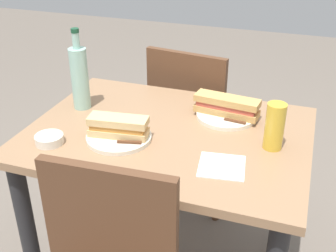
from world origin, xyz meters
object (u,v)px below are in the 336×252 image
(chair_near, at_px, (193,118))
(baguette_sandwich_far, at_px, (227,106))
(beer_glass, at_px, (275,126))
(plate_far, at_px, (226,116))
(knife_near, at_px, (118,142))
(plate_near, at_px, (119,137))
(knife_far, at_px, (225,119))
(dining_table, at_px, (168,162))
(water_bottle, at_px, (80,77))
(olive_bowl, at_px, (49,139))
(baguette_sandwich_near, at_px, (118,126))

(chair_near, distance_m, baguette_sandwich_far, 0.53)
(chair_near, distance_m, beer_glass, 0.76)
(plate_far, bearing_deg, knife_near, 48.01)
(plate_near, bearing_deg, knife_near, 110.52)
(plate_far, bearing_deg, knife_far, 96.15)
(dining_table, bearing_deg, knife_far, -145.90)
(knife_far, bearing_deg, water_bottle, 4.65)
(plate_near, height_order, knife_near, knife_near)
(dining_table, distance_m, olive_bowl, 0.43)
(baguette_sandwich_far, bearing_deg, beer_glass, 138.94)
(baguette_sandwich_near, distance_m, beer_glass, 0.51)
(chair_near, distance_m, knife_far, 0.56)
(baguette_sandwich_far, height_order, knife_far, baguette_sandwich_far)
(chair_near, bearing_deg, baguette_sandwich_near, 83.32)
(baguette_sandwich_far, height_order, beer_glass, beer_glass)
(plate_near, height_order, baguette_sandwich_far, baguette_sandwich_far)
(baguette_sandwich_near, height_order, plate_far, baguette_sandwich_near)
(plate_near, bearing_deg, chair_near, -96.68)
(plate_near, distance_m, water_bottle, 0.32)
(dining_table, height_order, plate_near, plate_near)
(knife_near, bearing_deg, baguette_sandwich_near, -69.48)
(baguette_sandwich_near, bearing_deg, plate_far, -138.11)
(plate_near, xyz_separation_m, olive_bowl, (0.21, 0.10, 0.01))
(water_bottle, bearing_deg, beer_glass, 174.69)
(plate_far, relative_size, baguette_sandwich_far, 0.90)
(olive_bowl, bearing_deg, chair_near, -110.44)
(dining_table, distance_m, knife_far, 0.26)
(dining_table, xyz_separation_m, knife_far, (-0.18, -0.12, 0.15))
(plate_near, height_order, olive_bowl, olive_bowl)
(baguette_sandwich_near, bearing_deg, beer_glass, -167.21)
(dining_table, xyz_separation_m, water_bottle, (0.38, -0.07, 0.26))
(plate_near, bearing_deg, baguette_sandwich_near, -90.00)
(water_bottle, bearing_deg, olive_bowl, 96.50)
(beer_glass, bearing_deg, chair_near, -52.72)
(baguette_sandwich_far, xyz_separation_m, knife_far, (-0.01, 0.05, -0.03))
(dining_table, height_order, beer_glass, beer_glass)
(chair_near, bearing_deg, beer_glass, 127.28)
(baguette_sandwich_near, xyz_separation_m, water_bottle, (0.24, -0.18, 0.08))
(knife_near, bearing_deg, plate_far, -131.99)
(knife_near, bearing_deg, baguette_sandwich_far, -131.99)
(water_bottle, xyz_separation_m, olive_bowl, (-0.03, 0.28, -0.11))
(baguette_sandwich_far, height_order, olive_bowl, baguette_sandwich_far)
(plate_far, relative_size, water_bottle, 0.71)
(knife_near, relative_size, baguette_sandwich_far, 0.72)
(chair_near, distance_m, knife_near, 0.76)
(dining_table, height_order, water_bottle, water_bottle)
(dining_table, xyz_separation_m, plate_near, (0.14, 0.11, 0.14))
(water_bottle, bearing_deg, dining_table, 168.93)
(baguette_sandwich_far, distance_m, beer_glass, 0.25)
(plate_far, xyz_separation_m, knife_far, (-0.01, 0.05, 0.01))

